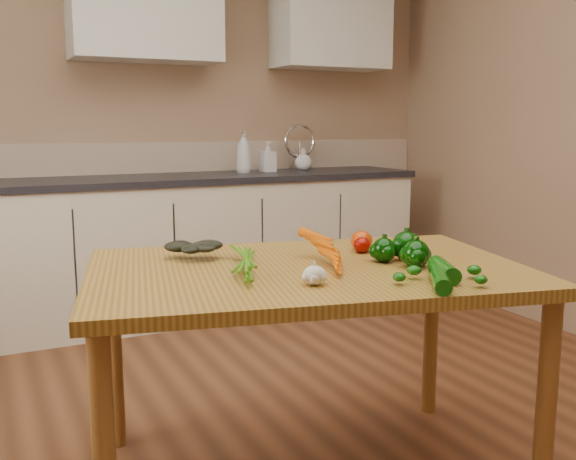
# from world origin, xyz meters

# --- Properties ---
(room) EXTENTS (4.04, 5.04, 2.64)m
(room) POSITION_xyz_m (0.00, 0.17, 1.25)
(room) COLOR brown
(room) RESTS_ON ground
(counter_run) EXTENTS (2.84, 0.64, 1.14)m
(counter_run) POSITION_xyz_m (0.21, 2.19, 0.46)
(counter_run) COLOR beige
(counter_run) RESTS_ON ground
(upper_cabinets) EXTENTS (2.15, 0.35, 0.70)m
(upper_cabinets) POSITION_xyz_m (0.51, 2.32, 1.95)
(upper_cabinets) COLOR silver
(upper_cabinets) RESTS_ON room
(table) EXTENTS (1.58, 1.20, 0.76)m
(table) POSITION_xyz_m (-0.13, 0.12, 0.67)
(table) COLOR #A77B30
(table) RESTS_ON ground
(soap_bottle_a) EXTENTS (0.15, 0.15, 0.27)m
(soap_bottle_a) POSITION_xyz_m (0.51, 2.25, 1.04)
(soap_bottle_a) COLOR silver
(soap_bottle_a) RESTS_ON counter_run
(soap_bottle_b) EXTENTS (0.10, 0.09, 0.21)m
(soap_bottle_b) POSITION_xyz_m (0.68, 2.25, 1.00)
(soap_bottle_b) COLOR silver
(soap_bottle_b) RESTS_ON counter_run
(soap_bottle_c) EXTENTS (0.14, 0.14, 0.15)m
(soap_bottle_c) POSITION_xyz_m (0.95, 2.26, 0.98)
(soap_bottle_c) COLOR silver
(soap_bottle_c) RESTS_ON counter_run
(carrot_bunch) EXTENTS (0.30, 0.26, 0.07)m
(carrot_bunch) POSITION_xyz_m (-0.15, 0.13, 0.79)
(carrot_bunch) COLOR #DF5C05
(carrot_bunch) RESTS_ON table
(leafy_greens) EXTENTS (0.20, 0.18, 0.10)m
(leafy_greens) POSITION_xyz_m (-0.45, 0.41, 0.81)
(leafy_greens) COLOR black
(leafy_greens) RESTS_ON table
(garlic_bulb) EXTENTS (0.07, 0.07, 0.06)m
(garlic_bulb) POSITION_xyz_m (-0.23, -0.11, 0.79)
(garlic_bulb) COLOR beige
(garlic_bulb) RESTS_ON table
(pepper_a) EXTENTS (0.08, 0.08, 0.08)m
(pepper_a) POSITION_xyz_m (0.13, 0.07, 0.80)
(pepper_a) COLOR black
(pepper_a) RESTS_ON table
(pepper_b) EXTENTS (0.10, 0.10, 0.10)m
(pepper_b) POSITION_xyz_m (0.22, 0.07, 0.81)
(pepper_b) COLOR black
(pepper_b) RESTS_ON table
(pepper_c) EXTENTS (0.09, 0.09, 0.09)m
(pepper_c) POSITION_xyz_m (0.18, -0.05, 0.80)
(pepper_c) COLOR black
(pepper_c) RESTS_ON table
(tomato_a) EXTENTS (0.06, 0.06, 0.06)m
(tomato_a) POSITION_xyz_m (0.15, 0.23, 0.79)
(tomato_a) COLOR #860802
(tomato_a) RESTS_ON table
(tomato_b) EXTENTS (0.08, 0.08, 0.07)m
(tomato_b) POSITION_xyz_m (0.17, 0.27, 0.79)
(tomato_b) COLOR #B83304
(tomato_b) RESTS_ON table
(tomato_c) EXTENTS (0.08, 0.08, 0.07)m
(tomato_c) POSITION_xyz_m (0.29, 0.17, 0.80)
(tomato_c) COLOR #B83304
(tomato_c) RESTS_ON table
(zucchini_a) EXTENTS (0.13, 0.19, 0.06)m
(zucchini_a) POSITION_xyz_m (0.16, -0.21, 0.79)
(zucchini_a) COLOR #094507
(zucchini_a) RESTS_ON table
(zucchini_b) EXTENTS (0.17, 0.22, 0.05)m
(zucchini_b) POSITION_xyz_m (0.09, -0.28, 0.78)
(zucchini_b) COLOR #094507
(zucchini_b) RESTS_ON table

